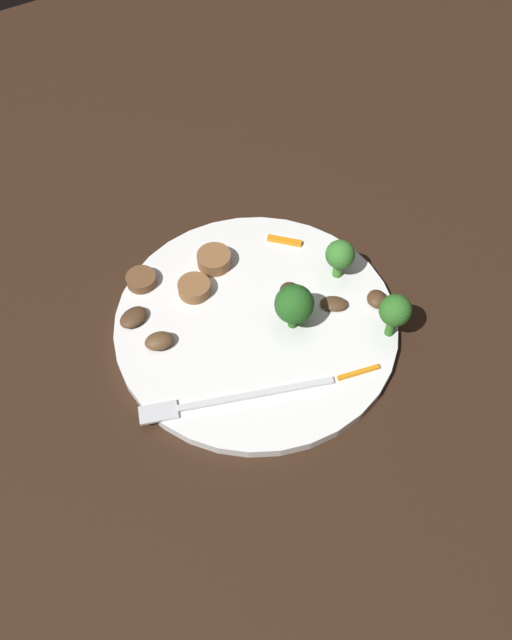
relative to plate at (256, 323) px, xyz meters
The scene contains 16 objects.
ground_plane 0.01m from the plate, ahead, with size 1.40×1.40×0.00m, color black.
plate is the anchor object (origin of this frame).
fork 0.10m from the plate, 40.18° to the left, with size 0.17×0.07×0.00m.
broccoli_floret_0 0.05m from the plate, 140.16° to the left, with size 0.04×0.04×0.05m.
broccoli_floret_1 0.11m from the plate, behind, with size 0.03×0.03×0.05m.
broccoli_floret_2 0.14m from the plate, 141.90° to the left, with size 0.03×0.03×0.05m.
sausage_slice_0 0.09m from the plate, 92.13° to the right, with size 0.04×0.04×0.02m, color brown.
sausage_slice_1 0.13m from the plate, 52.95° to the right, with size 0.03×0.03×0.01m, color brown.
sausage_slice_2 0.07m from the plate, 60.46° to the right, with size 0.03×0.03×0.01m, color brown.
mushroom_0 0.05m from the plate, 168.62° to the right, with size 0.02×0.02×0.01m, color #422B19.
mushroom_1 0.08m from the plate, 161.19° to the left, with size 0.03×0.02×0.01m, color #4C331E.
mushroom_2 0.10m from the plate, 13.76° to the right, with size 0.03×0.02×0.01m, color brown.
mushroom_3 0.12m from the plate, 31.08° to the right, with size 0.03×0.02×0.01m, color #4C331E.
mushroom_4 0.12m from the plate, 158.87° to the left, with size 0.02×0.02×0.01m, color #4C331E.
pepper_strip_0 0.11m from the plate, 137.93° to the right, with size 0.04×0.01×0.00m, color orange.
pepper_strip_1 0.11m from the plate, 116.15° to the left, with size 0.04×0.00×0.00m, color orange.
Camera 1 is at (0.19, 0.32, 0.54)m, focal length 36.55 mm.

